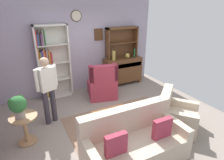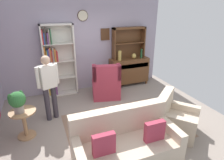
{
  "view_description": "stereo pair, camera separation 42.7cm",
  "coord_description": "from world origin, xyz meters",
  "px_view_note": "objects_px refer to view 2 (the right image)",
  "views": [
    {
      "loc": [
        -1.81,
        -3.43,
        2.58
      ],
      "look_at": [
        0.1,
        0.2,
        0.95
      ],
      "focal_mm": 30.5,
      "sensor_mm": 36.0,
      "label": 1
    },
    {
      "loc": [
        -1.42,
        -3.6,
        2.58
      ],
      "look_at": [
        0.1,
        0.2,
        0.95
      ],
      "focal_mm": 30.5,
      "sensor_mm": 36.0,
      "label": 2
    }
  ],
  "objects_px": {
    "book_stack": "(116,112)",
    "vase_tall": "(120,56)",
    "sideboard": "(129,70)",
    "wingback_chair": "(106,85)",
    "plant_stand": "(24,121)",
    "armchair_floral": "(175,120)",
    "coffee_table": "(110,115)",
    "vase_round": "(134,56)",
    "sideboard_hutch": "(129,38)",
    "person_reading": "(48,84)",
    "couch_floral": "(125,145)",
    "potted_plant_large": "(17,101)",
    "bottle_wine": "(141,53)",
    "bookshelf": "(57,61)"
  },
  "relations": [
    {
      "from": "wingback_chair",
      "to": "plant_stand",
      "type": "relative_size",
      "value": 1.75
    },
    {
      "from": "vase_round",
      "to": "potted_plant_large",
      "type": "bearing_deg",
      "value": -153.58
    },
    {
      "from": "bookshelf",
      "to": "vase_tall",
      "type": "bearing_deg",
      "value": -4.88
    },
    {
      "from": "wingback_chair",
      "to": "potted_plant_large",
      "type": "bearing_deg",
      "value": -153.22
    },
    {
      "from": "coffee_table",
      "to": "vase_tall",
      "type": "bearing_deg",
      "value": 61.11
    },
    {
      "from": "sideboard_hutch",
      "to": "potted_plant_large",
      "type": "bearing_deg",
      "value": -150.32
    },
    {
      "from": "sideboard",
      "to": "coffee_table",
      "type": "height_order",
      "value": "sideboard"
    },
    {
      "from": "vase_round",
      "to": "person_reading",
      "type": "relative_size",
      "value": 0.11
    },
    {
      "from": "coffee_table",
      "to": "wingback_chair",
      "type": "bearing_deg",
      "value": 72.66
    },
    {
      "from": "couch_floral",
      "to": "armchair_floral",
      "type": "xyz_separation_m",
      "value": [
        1.34,
        0.33,
        -0.02
      ]
    },
    {
      "from": "vase_round",
      "to": "wingback_chair",
      "type": "relative_size",
      "value": 0.16
    },
    {
      "from": "bookshelf",
      "to": "coffee_table",
      "type": "distance_m",
      "value": 2.48
    },
    {
      "from": "vase_tall",
      "to": "vase_round",
      "type": "xyz_separation_m",
      "value": [
        0.52,
        0.01,
        -0.07
      ]
    },
    {
      "from": "plant_stand",
      "to": "potted_plant_large",
      "type": "bearing_deg",
      "value": -152.12
    },
    {
      "from": "plant_stand",
      "to": "person_reading",
      "type": "distance_m",
      "value": 0.94
    },
    {
      "from": "bookshelf",
      "to": "person_reading",
      "type": "relative_size",
      "value": 1.35
    },
    {
      "from": "sideboard",
      "to": "sideboard_hutch",
      "type": "bearing_deg",
      "value": 90.0
    },
    {
      "from": "armchair_floral",
      "to": "coffee_table",
      "type": "height_order",
      "value": "armchair_floral"
    },
    {
      "from": "sideboard",
      "to": "wingback_chair",
      "type": "height_order",
      "value": "wingback_chair"
    },
    {
      "from": "sideboard_hutch",
      "to": "coffee_table",
      "type": "height_order",
      "value": "sideboard_hutch"
    },
    {
      "from": "vase_tall",
      "to": "vase_round",
      "type": "height_order",
      "value": "vase_tall"
    },
    {
      "from": "vase_round",
      "to": "armchair_floral",
      "type": "height_order",
      "value": "vase_round"
    },
    {
      "from": "person_reading",
      "to": "sideboard",
      "type": "bearing_deg",
      "value": 24.9
    },
    {
      "from": "bookshelf",
      "to": "bottle_wine",
      "type": "relative_size",
      "value": 6.9
    },
    {
      "from": "couch_floral",
      "to": "person_reading",
      "type": "height_order",
      "value": "person_reading"
    },
    {
      "from": "couch_floral",
      "to": "coffee_table",
      "type": "xyz_separation_m",
      "value": [
        0.07,
        0.93,
        0.04
      ]
    },
    {
      "from": "sideboard",
      "to": "potted_plant_large",
      "type": "distance_m",
      "value": 3.75
    },
    {
      "from": "plant_stand",
      "to": "bookshelf",
      "type": "bearing_deg",
      "value": 63.13
    },
    {
      "from": "person_reading",
      "to": "armchair_floral",
      "type": "bearing_deg",
      "value": -32.33
    },
    {
      "from": "plant_stand",
      "to": "sideboard",
      "type": "bearing_deg",
      "value": 28.23
    },
    {
      "from": "wingback_chair",
      "to": "coffee_table",
      "type": "xyz_separation_m",
      "value": [
        -0.47,
        -1.52,
        -0.03
      ]
    },
    {
      "from": "bottle_wine",
      "to": "potted_plant_large",
      "type": "bearing_deg",
      "value": -155.5
    },
    {
      "from": "vase_tall",
      "to": "sideboard",
      "type": "bearing_deg",
      "value": 11.63
    },
    {
      "from": "sideboard_hutch",
      "to": "wingback_chair",
      "type": "xyz_separation_m",
      "value": [
        -1.06,
        -0.75,
        -1.18
      ]
    },
    {
      "from": "bottle_wine",
      "to": "book_stack",
      "type": "distance_m",
      "value": 2.85
    },
    {
      "from": "book_stack",
      "to": "vase_tall",
      "type": "bearing_deg",
      "value": 64.35
    },
    {
      "from": "potted_plant_large",
      "to": "book_stack",
      "type": "xyz_separation_m",
      "value": [
        1.88,
        -0.44,
        -0.42
      ]
    },
    {
      "from": "bookshelf",
      "to": "sideboard",
      "type": "height_order",
      "value": "bookshelf"
    },
    {
      "from": "armchair_floral",
      "to": "vase_round",
      "type": "bearing_deg",
      "value": 81.69
    },
    {
      "from": "bottle_wine",
      "to": "plant_stand",
      "type": "bearing_deg",
      "value": -155.55
    },
    {
      "from": "coffee_table",
      "to": "book_stack",
      "type": "xyz_separation_m",
      "value": [
        0.12,
        -0.05,
        0.09
      ]
    },
    {
      "from": "person_reading",
      "to": "book_stack",
      "type": "relative_size",
      "value": 8.75
    },
    {
      "from": "sideboard_hutch",
      "to": "armchair_floral",
      "type": "bearing_deg",
      "value": -95.24
    },
    {
      "from": "bookshelf",
      "to": "sideboard",
      "type": "bearing_deg",
      "value": -2.08
    },
    {
      "from": "vase_tall",
      "to": "vase_round",
      "type": "distance_m",
      "value": 0.52
    },
    {
      "from": "couch_floral",
      "to": "plant_stand",
      "type": "xyz_separation_m",
      "value": [
        -1.64,
        1.35,
        0.06
      ]
    },
    {
      "from": "plant_stand",
      "to": "book_stack",
      "type": "relative_size",
      "value": 3.37
    },
    {
      "from": "couch_floral",
      "to": "potted_plant_large",
      "type": "distance_m",
      "value": 2.21
    },
    {
      "from": "sideboard",
      "to": "armchair_floral",
      "type": "xyz_separation_m",
      "value": [
        -0.26,
        -2.76,
        -0.22
      ]
    },
    {
      "from": "vase_tall",
      "to": "book_stack",
      "type": "bearing_deg",
      "value": -115.65
    }
  ]
}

